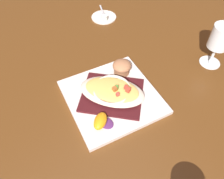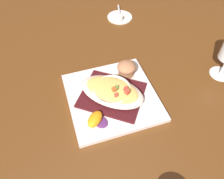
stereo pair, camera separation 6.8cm
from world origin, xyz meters
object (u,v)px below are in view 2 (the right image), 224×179
Objects in this scene: creamer_saucer at (120,17)px; spoon at (120,14)px; square_plate at (112,97)px; orange_garnish at (96,119)px; creamer_cup_0 at (120,17)px; gratin_dish at (112,91)px; muffin at (126,68)px.

creamer_saucer is 1.16× the size of spoon.
spoon reaches higher than square_plate.
orange_garnish reaches higher than creamer_cup_0.
orange_garnish is 0.57m from spoon.
orange_garnish reaches higher than square_plate.
gratin_dish is 0.46m from creamer_saucer.
gratin_dish is 2.43× the size of spoon.
orange_garnish is at bearing 139.52° from spoon.
orange_garnish is (-0.06, 0.09, -0.01)m from gratin_dish.
square_plate is at bearing 142.81° from creamer_cup_0.
gratin_dish reaches higher than creamer_cup_0.
muffin is 0.91× the size of orange_garnish.
muffin is at bearing -58.65° from orange_garnish.
creamer_cup_0 is (0.40, -0.35, -0.01)m from orange_garnish.
muffin is 2.58× the size of creamer_cup_0.
orange_garnish reaches higher than creamer_saucer.
muffin is at bearing -59.29° from square_plate.
gratin_dish is at bearing -58.11° from orange_garnish.
spoon is (0.32, -0.19, -0.03)m from muffin.
gratin_dish reaches higher than orange_garnish.
muffin is 0.56× the size of creamer_saucer.
square_plate is at bearing 143.43° from spoon.
spoon is (0.01, -0.00, 0.01)m from creamer_saucer.
gratin_dish reaches higher than square_plate.
creamer_cup_0 reaches higher than creamer_saucer.
orange_garnish is (-0.06, 0.09, 0.02)m from square_plate.
creamer_saucer is at bearing 151.92° from spoon.
gratin_dish is 0.47m from spoon.
gratin_dish is (-0.00, -0.00, 0.03)m from square_plate.
muffin is at bearing 149.74° from creamer_saucer.
square_plate is 4.01× the size of orange_garnish.
orange_garnish is 0.54m from creamer_cup_0.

